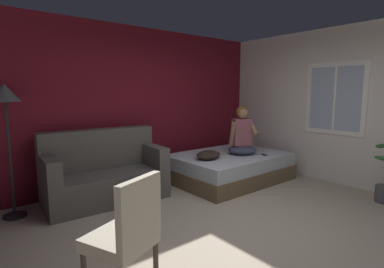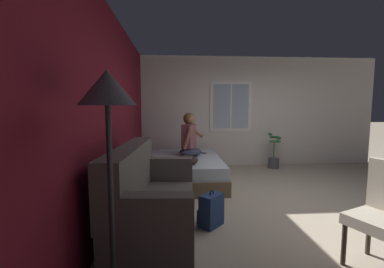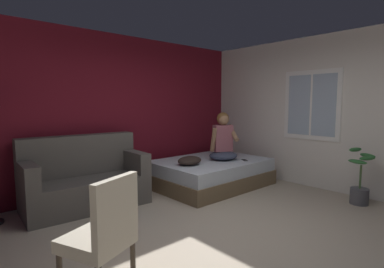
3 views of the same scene
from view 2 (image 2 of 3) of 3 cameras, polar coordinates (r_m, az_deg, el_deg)
name	(u,v)px [view 2 (image 2 of 3)]	position (r m, az deg, el deg)	size (l,w,h in m)	color
ground_plane	(295,205)	(4.30, 21.98, -14.42)	(40.00, 40.00, 0.00)	tan
wall_back_accent	(111,116)	(3.70, -17.52, 3.89)	(10.39, 0.16, 2.70)	maroon
wall_side_with_window	(245,112)	(6.64, 11.78, 4.87)	(0.19, 6.60, 2.70)	silver
bed	(183,169)	(5.14, -2.01, -7.87)	(2.04, 1.49, 0.48)	brown
couch	(150,203)	(3.02, -9.23, -14.95)	(1.75, 0.93, 1.04)	#514C47
person_seated	(190,138)	(5.21, -0.52, -0.97)	(0.66, 0.62, 0.88)	#383D51
backpack	(211,210)	(3.32, 4.21, -16.59)	(0.35, 0.35, 0.46)	navy
throw_pillow	(187,160)	(4.52, -1.05, -5.72)	(0.48, 0.36, 0.14)	#2D231E
cell_phone	(203,153)	(5.54, 2.47, -4.23)	(0.07, 0.14, 0.01)	black
floor_lamp	(108,114)	(1.70, -18.15, 4.35)	(0.36, 0.36, 1.70)	black
potted_plant	(274,156)	(6.51, 17.73, -4.61)	(0.39, 0.37, 0.85)	#4C4C51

